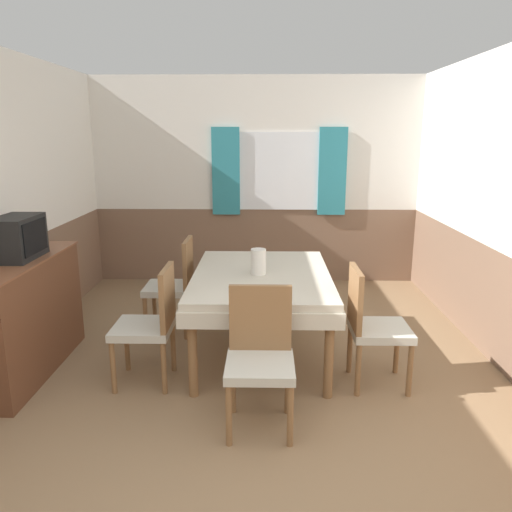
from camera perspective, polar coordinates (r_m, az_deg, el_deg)
name	(u,v)px	position (r m, az deg, el deg)	size (l,w,h in m)	color
wall_back	(257,181)	(6.43, 0.14, 8.54)	(4.52, 0.10, 2.60)	white
wall_left	(1,208)	(4.69, -27.15, 4.95)	(0.05, 4.99, 2.60)	white
wall_right	(505,209)	(4.57, 26.55, 4.82)	(0.05, 4.99, 2.60)	white
dining_table	(262,285)	(4.27, 0.64, -3.29)	(1.18, 1.65, 0.75)	beige
chair_left_far	(175,282)	(4.88, -9.22, -2.97)	(0.44, 0.44, 0.93)	brown
chair_left_near	(151,321)	(3.93, -11.86, -7.28)	(0.44, 0.44, 0.93)	brown
chair_head_near	(260,353)	(3.32, 0.47, -11.04)	(0.44, 0.44, 0.93)	brown
chair_right_near	(371,323)	(3.92, 13.05, -7.43)	(0.44, 0.44, 0.93)	brown
sideboard	(22,316)	(4.43, -25.17, -6.23)	(0.46, 1.41, 0.94)	brown
tv	(17,238)	(4.31, -25.61, 1.91)	(0.29, 0.47, 0.33)	black
vase	(258,262)	(4.18, 0.27, -0.66)	(0.13, 0.13, 0.22)	silver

